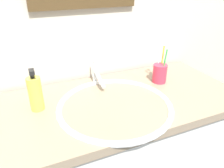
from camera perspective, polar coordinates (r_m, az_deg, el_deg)
tiled_wall_back at (r=1.12m, az=-7.35°, el=16.09°), size 2.42×0.04×2.40m
sink_basin at (r=0.93m, az=0.73°, el=-7.40°), size 0.49×0.49×0.10m
faucet at (r=1.08m, az=-4.12°, el=2.50°), size 0.02×0.17×0.11m
toothbrush_cup at (r=1.12m, az=12.48°, el=2.74°), size 0.07×0.07×0.09m
toothbrush_yellow at (r=1.12m, az=13.22°, el=6.61°), size 0.03×0.03×0.20m
toothbrush_white at (r=1.13m, az=12.20°, el=6.01°), size 0.02×0.02×0.17m
toothbrush_green at (r=1.09m, az=13.77°, el=5.87°), size 0.02×0.02×0.20m
soap_dispenser at (r=0.91m, az=-19.57°, el=-2.30°), size 0.05×0.06×0.18m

